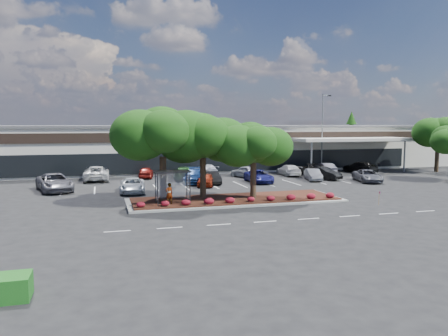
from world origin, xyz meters
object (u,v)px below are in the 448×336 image
object	(u,v)px
car_0	(55,182)
car_1	(132,185)
survey_stake	(379,196)
light_pole	(323,137)

from	to	relation	value
car_0	car_1	xyz separation A→B (m)	(7.18, -2.91, -0.17)
survey_stake	car_0	distance (m)	29.75
car_1	car_0	bearing A→B (deg)	162.55
light_pole	car_0	world-z (taller)	light_pole
light_pole	survey_stake	size ratio (longest dim) A/B	9.33
light_pole	car_0	xyz separation A→B (m)	(-33.36, -8.44, -3.81)
light_pole	car_1	size ratio (longest dim) A/B	2.13
car_1	survey_stake	bearing A→B (deg)	-28.50
light_pole	survey_stake	world-z (taller)	light_pole
light_pole	survey_stake	distance (m)	24.95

